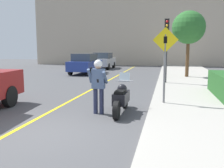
{
  "coord_description": "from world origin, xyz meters",
  "views": [
    {
      "loc": [
        3.14,
        -5.45,
        2.07
      ],
      "look_at": [
        1.39,
        2.5,
        0.92
      ],
      "focal_mm": 40.0,
      "sensor_mm": 36.0,
      "label": 1
    }
  ],
  "objects_px": {
    "motorcycle": "(121,98)",
    "street_tree": "(189,28)",
    "parked_car_blue": "(85,64)",
    "parked_car_silver": "(103,60)",
    "person_biker": "(98,81)",
    "crossing_sign": "(165,58)",
    "traffic_light": "(167,39)"
  },
  "relations": [
    {
      "from": "motorcycle",
      "to": "street_tree",
      "type": "bearing_deg",
      "value": 75.25
    },
    {
      "from": "parked_car_blue",
      "to": "parked_car_silver",
      "type": "xyz_separation_m",
      "value": [
        0.1,
        5.67,
        0.0
      ]
    },
    {
      "from": "person_biker",
      "to": "parked_car_blue",
      "type": "distance_m",
      "value": 13.11
    },
    {
      "from": "parked_car_blue",
      "to": "crossing_sign",
      "type": "bearing_deg",
      "value": -58.19
    },
    {
      "from": "crossing_sign",
      "to": "traffic_light",
      "type": "relative_size",
      "value": 0.75
    },
    {
      "from": "traffic_light",
      "to": "parked_car_silver",
      "type": "bearing_deg",
      "value": 121.39
    },
    {
      "from": "person_biker",
      "to": "crossing_sign",
      "type": "relative_size",
      "value": 0.63
    },
    {
      "from": "traffic_light",
      "to": "street_tree",
      "type": "height_order",
      "value": "street_tree"
    },
    {
      "from": "street_tree",
      "to": "parked_car_blue",
      "type": "bearing_deg",
      "value": 170.07
    },
    {
      "from": "parked_car_blue",
      "to": "motorcycle",
      "type": "bearing_deg",
      "value": -66.44
    },
    {
      "from": "crossing_sign",
      "to": "traffic_light",
      "type": "distance_m",
      "value": 5.72
    },
    {
      "from": "parked_car_blue",
      "to": "traffic_light",
      "type": "bearing_deg",
      "value": -37.0
    },
    {
      "from": "person_biker",
      "to": "traffic_light",
      "type": "xyz_separation_m",
      "value": [
        2.04,
        7.32,
        1.59
      ]
    },
    {
      "from": "traffic_light",
      "to": "street_tree",
      "type": "relative_size",
      "value": 0.8
    },
    {
      "from": "motorcycle",
      "to": "traffic_light",
      "type": "distance_m",
      "value": 7.53
    },
    {
      "from": "crossing_sign",
      "to": "traffic_light",
      "type": "xyz_separation_m",
      "value": [
        0.01,
        5.65,
        0.9
      ]
    },
    {
      "from": "traffic_light",
      "to": "street_tree",
      "type": "bearing_deg",
      "value": 67.64
    },
    {
      "from": "person_biker",
      "to": "motorcycle",
      "type": "bearing_deg",
      "value": 18.53
    },
    {
      "from": "traffic_light",
      "to": "parked_car_silver",
      "type": "distance_m",
      "value": 12.6
    },
    {
      "from": "motorcycle",
      "to": "parked_car_blue",
      "type": "xyz_separation_m",
      "value": [
        -5.26,
        12.06,
        0.37
      ]
    },
    {
      "from": "motorcycle",
      "to": "person_biker",
      "type": "relative_size",
      "value": 1.22
    },
    {
      "from": "person_biker",
      "to": "crossing_sign",
      "type": "height_order",
      "value": "crossing_sign"
    },
    {
      "from": "parked_car_silver",
      "to": "street_tree",
      "type": "bearing_deg",
      "value": -41.66
    },
    {
      "from": "parked_car_silver",
      "to": "person_biker",
      "type": "bearing_deg",
      "value": -76.07
    },
    {
      "from": "street_tree",
      "to": "traffic_light",
      "type": "bearing_deg",
      "value": -112.36
    },
    {
      "from": "crossing_sign",
      "to": "traffic_light",
      "type": "bearing_deg",
      "value": 89.88
    },
    {
      "from": "motorcycle",
      "to": "parked_car_blue",
      "type": "relative_size",
      "value": 0.5
    },
    {
      "from": "traffic_light",
      "to": "parked_car_blue",
      "type": "bearing_deg",
      "value": 143.0
    },
    {
      "from": "motorcycle",
      "to": "parked_car_silver",
      "type": "bearing_deg",
      "value": 106.21
    },
    {
      "from": "traffic_light",
      "to": "parked_car_silver",
      "type": "height_order",
      "value": "traffic_light"
    },
    {
      "from": "person_biker",
      "to": "street_tree",
      "type": "xyz_separation_m",
      "value": [
        3.5,
        10.88,
        2.46
      ]
    },
    {
      "from": "crossing_sign",
      "to": "motorcycle",
      "type": "bearing_deg",
      "value": -132.69
    }
  ]
}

